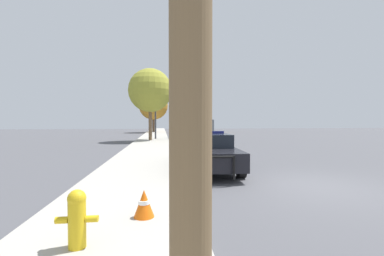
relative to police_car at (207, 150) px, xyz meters
The scene contains 10 objects.
ground_plane 3.92m from the police_car, 49.00° to the right, with size 110.00×110.00×0.00m, color #4F4F54.
sidewalk_left 3.94m from the police_car, 131.59° to the right, with size 3.00×110.00×0.13m.
police_car is the anchor object (origin of this frame).
fire_hydrant 6.71m from the police_car, 115.55° to the right, with size 0.56×0.24×0.79m.
traffic_light 15.79m from the police_car, 92.58° to the left, with size 4.05×0.35×4.98m.
car_background_midblock 15.41m from the police_car, 88.90° to the left, with size 2.21×4.41×1.32m.
box_truck 31.10m from the police_car, 81.36° to the left, with size 2.88×7.82×3.04m.
tree_sidewalk_mid 14.57m from the police_car, 101.29° to the left, with size 3.92×3.92×6.45m.
tree_sidewalk_far 32.24m from the police_car, 95.43° to the left, with size 4.64×4.64×6.57m.
traffic_cone 5.45m from the police_car, 112.30° to the right, with size 0.37×0.37×0.49m.
Camera 1 is at (-4.27, -6.77, 1.86)m, focal length 24.00 mm.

